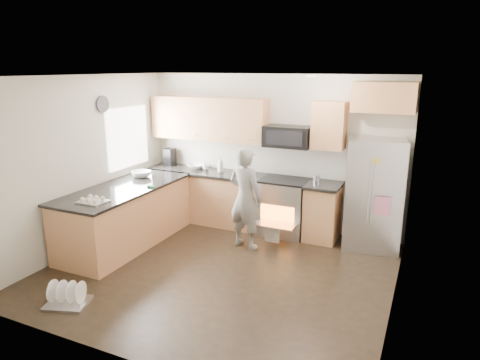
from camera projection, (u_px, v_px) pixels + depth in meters
The scene contains 8 objects.
ground at pixel (219, 271), 5.87m from camera, with size 4.50×4.50×0.00m, color black.
room_shell at pixel (215, 150), 5.47m from camera, with size 4.54×4.04×2.62m.
back_cabinet_run at pixel (234, 171), 7.39m from camera, with size 4.45×0.64×2.50m.
peninsula at pixel (126, 215), 6.67m from camera, with size 0.96×2.36×1.03m.
stove_range at pixel (284, 194), 7.04m from camera, with size 0.76×0.97×1.79m.
refrigerator at pixel (373, 194), 6.44m from camera, with size 0.93×0.78×1.69m.
person at pixel (245, 198), 6.47m from camera, with size 0.57×0.38×1.57m, color gray.
dish_rack at pixel (68, 298), 5.02m from camera, with size 0.57×0.51×0.30m.
Camera 1 is at (2.48, -4.75, 2.71)m, focal length 32.00 mm.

